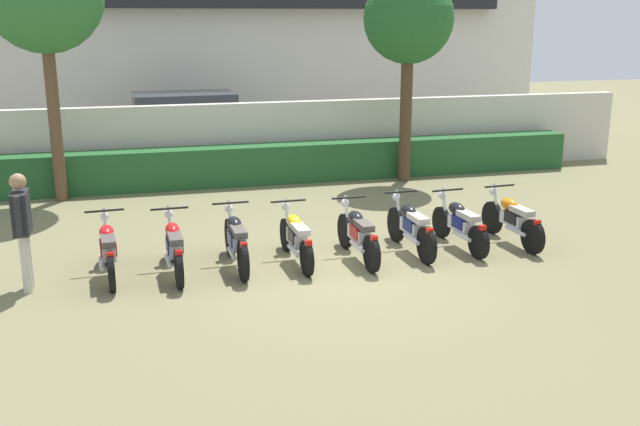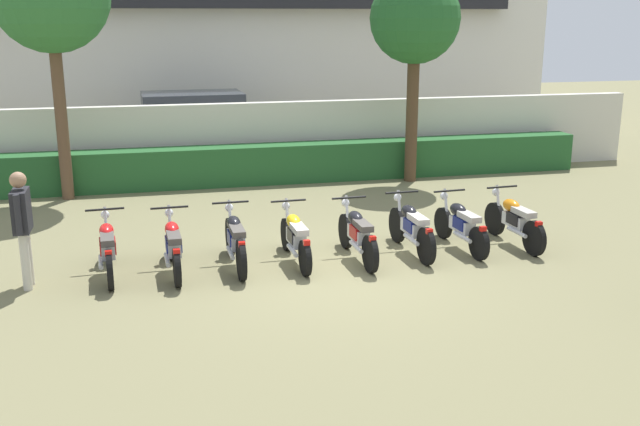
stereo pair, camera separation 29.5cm
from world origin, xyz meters
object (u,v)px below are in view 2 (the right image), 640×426
at_px(motorcycle_in_row_1, 173,245).
at_px(inspector_person, 22,219).
at_px(tree_far_side, 415,21).
at_px(motorcycle_in_row_0, 108,248).
at_px(motorcycle_in_row_3, 295,237).
at_px(motorcycle_in_row_7, 514,220).
at_px(motorcycle_in_row_5, 411,227).
at_px(motorcycle_in_row_6, 461,224).
at_px(motorcycle_in_row_4, 358,234).
at_px(parked_car, 199,127).
at_px(motorcycle_in_row_2, 235,240).

bearing_deg(motorcycle_in_row_1, inspector_person, 92.56).
xyz_separation_m(motorcycle_in_row_1, inspector_person, (-2.14, -0.15, 0.61)).
bearing_deg(tree_far_side, inspector_person, -145.40).
bearing_deg(motorcycle_in_row_0, motorcycle_in_row_3, -94.56).
bearing_deg(motorcycle_in_row_1, motorcycle_in_row_7, -90.82).
distance_m(motorcycle_in_row_1, motorcycle_in_row_5, 3.98).
relative_size(motorcycle_in_row_6, inspector_person, 1.07).
xyz_separation_m(tree_far_side, motorcycle_in_row_4, (-2.96, -5.49, -3.36)).
height_order(parked_car, motorcycle_in_row_2, parked_car).
relative_size(motorcycle_in_row_0, inspector_person, 1.08).
bearing_deg(motorcycle_in_row_4, motorcycle_in_row_6, -87.02).
distance_m(motorcycle_in_row_0, motorcycle_in_row_1, 0.99).
relative_size(tree_far_side, motorcycle_in_row_0, 2.60).
height_order(motorcycle_in_row_2, motorcycle_in_row_3, motorcycle_in_row_2).
height_order(motorcycle_in_row_0, motorcycle_in_row_3, motorcycle_in_row_0).
bearing_deg(motorcycle_in_row_7, motorcycle_in_row_4, 89.30).
height_order(parked_car, motorcycle_in_row_1, parked_car).
height_order(motorcycle_in_row_0, inspector_person, inspector_person).
bearing_deg(motorcycle_in_row_2, tree_far_side, -43.55).
height_order(motorcycle_in_row_3, motorcycle_in_row_7, motorcycle_in_row_7).
bearing_deg(parked_car, motorcycle_in_row_6, -69.52).
height_order(motorcycle_in_row_5, inspector_person, inspector_person).
xyz_separation_m(tree_far_side, motorcycle_in_row_0, (-6.94, -5.33, -3.35)).
bearing_deg(motorcycle_in_row_5, motorcycle_in_row_7, -91.59).
bearing_deg(motorcycle_in_row_2, parked_car, -1.90).
xyz_separation_m(motorcycle_in_row_0, motorcycle_in_row_1, (0.99, -0.10, -0.01)).
relative_size(motorcycle_in_row_0, motorcycle_in_row_7, 1.00).
height_order(tree_far_side, motorcycle_in_row_0, tree_far_side).
bearing_deg(parked_car, inspector_person, -110.83).
relative_size(motorcycle_in_row_0, motorcycle_in_row_4, 0.98).
xyz_separation_m(motorcycle_in_row_0, motorcycle_in_row_4, (3.98, -0.16, -0.00)).
height_order(motorcycle_in_row_0, motorcycle_in_row_7, motorcycle_in_row_0).
bearing_deg(motorcycle_in_row_7, motorcycle_in_row_2, 86.88).
distance_m(motorcycle_in_row_4, motorcycle_in_row_6, 1.91).
bearing_deg(tree_far_side, parked_car, 141.10).
xyz_separation_m(motorcycle_in_row_0, motorcycle_in_row_2, (1.97, -0.05, 0.01)).
bearing_deg(motorcycle_in_row_0, inspector_person, 98.82).
bearing_deg(motorcycle_in_row_2, motorcycle_in_row_0, 87.68).
bearing_deg(motorcycle_in_row_4, motorcycle_in_row_5, -83.68).
height_order(motorcycle_in_row_2, motorcycle_in_row_7, motorcycle_in_row_2).
bearing_deg(inspector_person, tree_far_side, 34.60).
height_order(parked_car, tree_far_side, tree_far_side).
bearing_deg(motorcycle_in_row_2, motorcycle_in_row_1, 91.80).
relative_size(motorcycle_in_row_2, motorcycle_in_row_6, 1.02).
xyz_separation_m(motorcycle_in_row_1, motorcycle_in_row_3, (1.96, 0.04, -0.01)).
height_order(motorcycle_in_row_4, inspector_person, inspector_person).
distance_m(parked_car, motorcycle_in_row_3, 9.30).
distance_m(motorcycle_in_row_3, motorcycle_in_row_7, 3.94).
relative_size(motorcycle_in_row_0, motorcycle_in_row_2, 0.99).
distance_m(motorcycle_in_row_0, motorcycle_in_row_7, 6.89).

